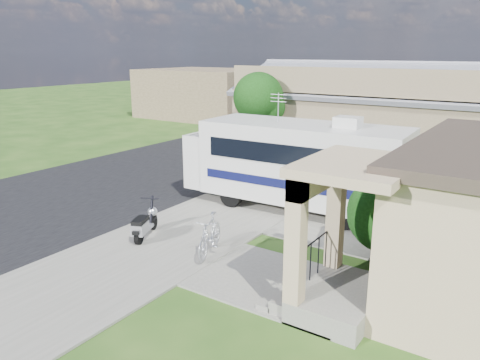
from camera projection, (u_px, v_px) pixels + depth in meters
The scene contains 18 objects.
ground at pixel (207, 243), 13.90m from camera, with size 120.00×120.00×0.00m, color #1D4111.
street_slab at pixel (210, 154), 25.93m from camera, with size 9.00×80.00×0.02m, color black.
sidewalk_slab at pixel (318, 169), 22.44m from camera, with size 4.00×80.00×0.06m, color #65635B.
driveway_slab at pixel (318, 210), 16.70m from camera, with size 7.00×6.00×0.05m, color #65635B.
walk_slab at pixel (279, 283), 11.49m from camera, with size 4.00×3.00×0.05m, color #65635B.
warehouse at pixel (369, 120), 24.56m from camera, with size 12.50×8.40×5.04m.
distant_bldg_far at pixel (207, 93), 40.10m from camera, with size 10.00×8.00×4.00m, color brown.
distant_bldg_near at pixel (292, 90), 48.74m from camera, with size 8.00×7.00×3.20m, color brown.
street_tree_a at pixel (261, 100), 22.26m from camera, with size 2.44×2.40×4.58m.
street_tree_b at pixel (341, 85), 30.23m from camera, with size 2.44×2.40×4.73m.
street_tree_c at pixel (384, 82), 37.52m from camera, with size 2.44×2.40×4.42m.
motorhome at pixel (295, 162), 16.52m from camera, with size 8.02×2.86×4.06m.
shrub at pixel (391, 210), 12.35m from camera, with size 2.33×2.22×2.86m.
scooter at pixel (144, 224), 14.03m from camera, with size 0.94×1.62×1.12m.
bicycle at pixel (210, 237), 12.91m from camera, with size 0.53×1.87×1.12m, color #B8B9C0.
pickup_truck at pixel (264, 132), 27.81m from camera, with size 2.81×6.10×1.69m, color white.
van at pixel (311, 119), 33.49m from camera, with size 2.30×5.65×1.64m, color white.
garden_hose at pixel (323, 277), 11.66m from camera, with size 0.37×0.37×0.17m, color #135F20.
Camera 1 is at (7.98, -10.17, 5.53)m, focal length 35.00 mm.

